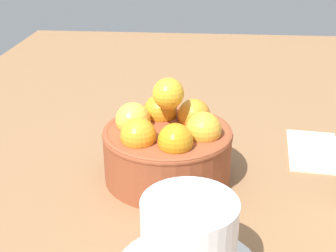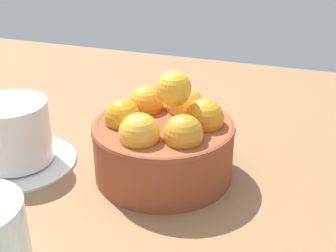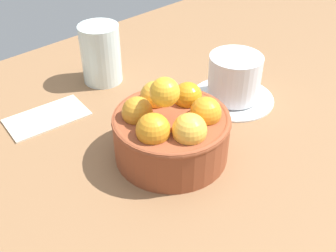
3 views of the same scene
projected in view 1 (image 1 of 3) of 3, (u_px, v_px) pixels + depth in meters
The scene contains 4 objects.
ground_plane at pixel (167, 190), 61.52cm from camera, with size 157.19×88.44×4.21cm, color brown.
terracotta_bowl at pixel (167, 145), 58.81cm from camera, with size 16.18×16.18×12.91cm.
coffee_cup at pixel (189, 243), 42.77cm from camera, with size 14.17×14.17×8.09cm.
folded_napkin at pixel (314, 150), 66.73cm from camera, with size 12.67×7.09×0.60cm, color beige.
Camera 1 is at (-52.27, -4.50, 31.12)cm, focal length 50.28 mm.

